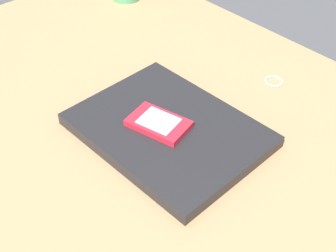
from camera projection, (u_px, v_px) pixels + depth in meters
desk_surface at (158, 124)px, 86.13cm from camera, size 120.00×80.00×3.00cm
laptop_closed at (168, 130)px, 81.04cm from camera, size 32.18×24.79×2.20cm
cell_phone_on_laptop at (159, 123)px, 79.76cm from camera, size 11.45×8.73×1.25cm
key_ring at (274, 81)px, 93.43cm from camera, size 3.68×3.68×0.36cm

